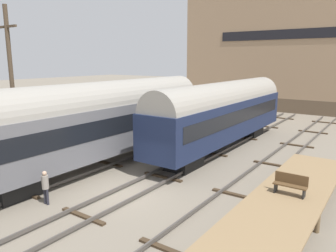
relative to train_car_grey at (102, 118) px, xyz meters
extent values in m
plane|color=slate|center=(4.59, -2.71, -3.10)|extent=(200.00, 200.00, 0.00)
cube|color=#4C4742|center=(-0.72, -2.71, -2.92)|extent=(0.08, 60.00, 0.16)
cube|color=#4C4742|center=(0.72, -2.71, -2.92)|extent=(0.08, 60.00, 0.16)
cube|color=#3D2D1E|center=(0.00, -5.71, -3.05)|extent=(2.60, 0.24, 0.10)
cube|color=#3D2D1E|center=(0.00, 0.29, -3.05)|extent=(2.60, 0.24, 0.10)
cube|color=#3D2D1E|center=(0.00, 6.29, -3.05)|extent=(2.60, 0.24, 0.10)
cube|color=#3D2D1E|center=(0.00, 12.29, -3.05)|extent=(2.60, 0.24, 0.10)
cube|color=#3D2D1E|center=(0.00, 18.29, -3.05)|extent=(2.60, 0.24, 0.10)
cube|color=#3D2D1E|center=(0.00, 24.29, -3.05)|extent=(2.60, 0.24, 0.10)
cube|color=#4C4742|center=(3.87, -2.71, -2.92)|extent=(0.08, 60.00, 0.16)
cube|color=#4C4742|center=(5.30, -2.71, -2.92)|extent=(0.08, 60.00, 0.16)
cube|color=#3D2D1E|center=(4.59, -5.71, -3.05)|extent=(2.60, 0.24, 0.10)
cube|color=#3D2D1E|center=(4.59, 0.29, -3.05)|extent=(2.60, 0.24, 0.10)
cube|color=#3D2D1E|center=(4.59, 6.29, -3.05)|extent=(2.60, 0.24, 0.10)
cube|color=#3D2D1E|center=(4.59, 12.29, -3.05)|extent=(2.60, 0.24, 0.10)
cube|color=#3D2D1E|center=(4.59, 18.29, -3.05)|extent=(2.60, 0.24, 0.10)
cube|color=#3D2D1E|center=(4.59, 24.29, -3.05)|extent=(2.60, 0.24, 0.10)
cube|color=#4C4742|center=(8.45, -2.71, -2.92)|extent=(0.08, 60.00, 0.16)
cube|color=#4C4742|center=(9.89, -2.71, -2.92)|extent=(0.08, 60.00, 0.16)
cube|color=#3D2D1E|center=(9.17, -5.71, -3.05)|extent=(2.60, 0.24, 0.10)
cube|color=#3D2D1E|center=(9.17, 0.29, -3.05)|extent=(2.60, 0.24, 0.10)
cube|color=#3D2D1E|center=(9.17, 6.29, -3.05)|extent=(2.60, 0.24, 0.10)
cube|color=#3D2D1E|center=(9.17, 12.29, -3.05)|extent=(2.60, 0.24, 0.10)
cube|color=#3D2D1E|center=(9.17, 18.29, -3.05)|extent=(2.60, 0.24, 0.10)
cube|color=#3D2D1E|center=(9.17, 24.29, -3.05)|extent=(2.60, 0.24, 0.10)
cube|color=black|center=(0.00, 6.07, -2.60)|extent=(1.80, 2.40, 1.00)
cube|color=black|center=(0.00, -6.07, -2.60)|extent=(1.80, 2.40, 1.00)
cube|color=slate|center=(0.00, 0.00, -0.60)|extent=(3.08, 18.68, 3.00)
cube|color=black|center=(0.00, 0.00, -0.24)|extent=(3.12, 17.19, 1.08)
cylinder|color=gray|center=(0.00, 0.00, 0.90)|extent=(2.93, 18.31, 2.93)
cube|color=black|center=(4.59, 13.87, -2.60)|extent=(1.80, 2.40, 1.00)
cube|color=black|center=(4.59, 2.47, -2.60)|extent=(1.80, 2.40, 1.00)
cube|color=#192342|center=(4.59, 8.17, -0.72)|extent=(2.94, 17.54, 2.77)
cube|color=black|center=(4.59, 8.17, -0.38)|extent=(2.98, 16.14, 1.00)
cylinder|color=gray|center=(4.59, 8.17, 0.67)|extent=(2.80, 17.19, 2.80)
cube|color=#8C704C|center=(11.95, -1.21, -2.11)|extent=(2.93, 14.74, 0.10)
cylinder|color=brown|center=(10.64, 6.01, -2.63)|extent=(0.20, 0.20, 0.94)
cylinder|color=brown|center=(10.64, -1.21, -2.63)|extent=(0.20, 0.20, 0.94)
cylinder|color=brown|center=(13.27, -1.21, -2.63)|extent=(0.20, 0.20, 0.94)
cube|color=brown|center=(11.95, -0.54, -1.63)|extent=(1.40, 0.40, 0.06)
cube|color=brown|center=(11.95, -0.37, -1.38)|extent=(1.40, 0.06, 0.45)
cube|color=black|center=(11.35, -0.54, -1.86)|extent=(0.06, 0.40, 0.40)
cube|color=black|center=(12.54, -0.54, -1.86)|extent=(0.06, 0.40, 0.40)
cylinder|color=#282833|center=(2.03, -5.82, -2.71)|extent=(0.12, 0.12, 0.79)
cylinder|color=#282833|center=(2.23, -5.82, -2.71)|extent=(0.12, 0.12, 0.79)
cylinder|color=gray|center=(2.13, -5.82, -1.98)|extent=(0.32, 0.32, 0.66)
sphere|color=tan|center=(2.13, -5.82, -1.54)|extent=(0.21, 0.21, 0.21)
cylinder|color=#473828|center=(-2.61, -4.29, 1.77)|extent=(0.24, 0.24, 9.74)
cube|color=#473828|center=(-2.61, -4.29, 5.47)|extent=(1.80, 0.12, 0.12)
cube|color=brown|center=(8.06, 35.17, -2.20)|extent=(39.25, 12.41, 1.81)
cube|color=black|center=(8.06, 28.92, 6.83)|extent=(27.48, 0.10, 1.20)
camera|label=1|loc=(15.26, -14.47, 3.68)|focal=35.00mm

